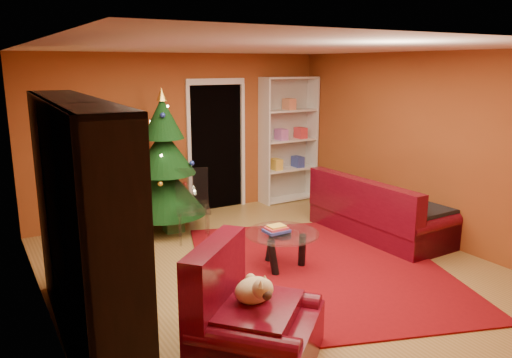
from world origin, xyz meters
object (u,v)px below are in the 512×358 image
white_bookshelf (289,140)px  gift_box_red (151,215)px  christmas_tree (164,163)px  gift_box_green (173,222)px  rug (320,268)px  gift_box_teal (114,227)px  coffee_table (282,250)px  media_unit (81,229)px  acrylic_chair (193,210)px  armchair (258,316)px  sofa (380,205)px  dog (254,290)px

white_bookshelf → gift_box_red: bearing=178.8°
christmas_tree → gift_box_green: size_ratio=7.88×
rug → gift_box_teal: (-1.85, 2.40, 0.13)m
gift_box_red → coffee_table: (0.77, -2.59, 0.12)m
media_unit → acrylic_chair: bearing=49.1°
armchair → coffee_table: bearing=9.3°
armchair → christmas_tree: bearing=39.8°
gift_box_teal → armchair: size_ratio=0.28×
christmas_tree → coffee_table: size_ratio=2.39×
christmas_tree → rug: bearing=-65.1°
rug → media_unit: bearing=-173.5°
gift_box_red → acrylic_chair: 1.22m
armchair → acrylic_chair: acrylic_chair is taller
acrylic_chair → gift_box_red: bearing=121.9°
white_bookshelf → sofa: bearing=-89.0°
gift_box_teal → coffee_table: coffee_table is taller
armchair → media_unit: bearing=99.1°
sofa → coffee_table: size_ratio=2.33×
media_unit → gift_box_green: 3.24m
media_unit → armchair: media_unit is taller
media_unit → sofa: bearing=13.5°
coffee_table → gift_box_teal: bearing=124.3°
media_unit → white_bookshelf: size_ratio=1.24×
rug → armchair: (-1.63, -1.27, 0.40)m
christmas_tree → white_bookshelf: bearing=11.1°
gift_box_red → acrylic_chair: bearing=-78.3°
white_bookshelf → gift_box_teal: bearing=-173.5°
gift_box_red → rug: bearing=-67.9°
christmas_tree → acrylic_chair: (0.16, -0.63, -0.58)m
rug → dog: dog is taller
christmas_tree → gift_box_teal: bearing=174.4°
sofa → coffee_table: sofa is taller
gift_box_teal → sofa: (3.35, -1.85, 0.30)m
christmas_tree → armchair: bearing=-98.7°
gift_box_red → sofa: (2.66, -2.29, 0.34)m
christmas_tree → gift_box_teal: (-0.77, 0.08, -0.89)m
gift_box_green → gift_box_red: gift_box_green is taller
media_unit → christmas_tree: size_ratio=1.33×
coffee_table → gift_box_green: bearing=107.9°
gift_box_green → sofa: 3.04m
rug → coffee_table: coffee_table is taller
gift_box_teal → gift_box_green: 0.85m
armchair → acrylic_chair: 3.05m
rug → media_unit: media_unit is taller
gift_box_green → white_bookshelf: white_bookshelf is taller
dog → coffee_table: size_ratio=0.45×
gift_box_green → christmas_tree: bearing=121.8°
christmas_tree → gift_box_teal: christmas_tree is taller
white_bookshelf → sofa: size_ratio=1.10×
acrylic_chair → white_bookshelf: bearing=45.8°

